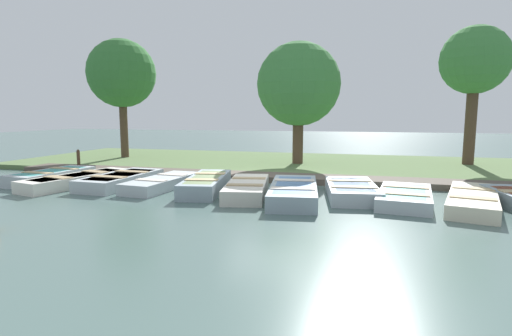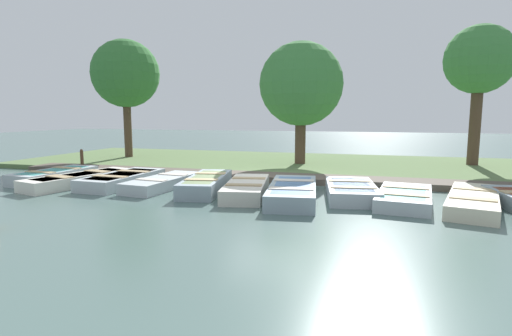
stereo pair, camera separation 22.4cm
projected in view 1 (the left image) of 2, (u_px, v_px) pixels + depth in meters
The scene contains 17 objects.
ground_plane at pixel (265, 186), 12.29m from camera, with size 80.00×80.00×0.00m, color #4C6660.
shore_bank at pixel (293, 164), 17.06m from camera, with size 8.00×24.00×0.18m.
dock_walkway at pixel (273, 177), 13.38m from camera, with size 1.23×19.32×0.20m.
rowboat_0 at pixel (52, 176), 13.04m from camera, with size 2.87×1.35×0.40m.
rowboat_1 at pixel (78, 180), 12.36m from camera, with size 3.63×1.78×0.37m.
rowboat_2 at pixel (121, 180), 12.33m from camera, with size 3.06×1.34×0.39m.
rowboat_3 at pixel (162, 183), 11.93m from camera, with size 2.97×1.30×0.35m.
rowboat_4 at pixel (206, 183), 11.51m from camera, with size 3.20×1.50×0.44m.
rowboat_5 at pixel (247, 188), 10.91m from camera, with size 3.08×1.54×0.40m.
rowboat_6 at pixel (294, 192), 10.36m from camera, with size 3.36×1.61×0.42m.
rowboat_7 at pixel (351, 190), 10.63m from camera, with size 2.81×1.61×0.39m.
rowboat_8 at pixel (405, 197), 9.94m from camera, with size 2.79×1.53×0.34m.
rowboat_9 at pixel (473, 199), 9.57m from camera, with size 3.60×1.82×0.35m.
mooring_post_near at pixel (79, 161), 15.31m from camera, with size 0.12×0.12×0.87m.
park_tree_far_left at pixel (122, 74), 18.43m from camera, with size 3.12×3.12×5.64m.
park_tree_left at pixel (299, 85), 16.11m from camera, with size 3.37×3.37×5.10m.
park_tree_center at pixel (475, 62), 15.66m from camera, with size 2.65×2.65×5.64m.
Camera 1 is at (11.75, 2.90, 2.21)m, focal length 28.00 mm.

